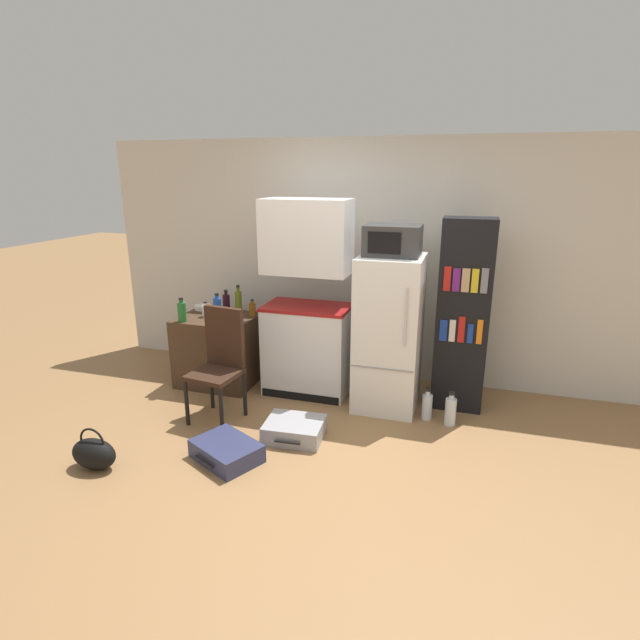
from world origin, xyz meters
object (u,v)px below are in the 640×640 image
at_px(refrigerator, 389,333).
at_px(handbag, 94,453).
at_px(bookshelf, 463,316).
at_px(bottle_olive_oil, 239,302).
at_px(bottle_milk_white, 206,310).
at_px(bottle_amber_beer, 252,309).
at_px(bottle_wine_dark, 226,303).
at_px(water_bottle_middle, 427,406).
at_px(chair, 220,356).
at_px(kitchen_hutch, 307,306).
at_px(bottle_blue_soda, 217,307).
at_px(suitcase_small_flat, 227,451).
at_px(side_table, 219,350).
at_px(suitcase_large_flat, 294,430).
at_px(bottle_green_tall, 182,312).
at_px(bowl, 203,307).
at_px(water_bottle_front, 451,411).
at_px(microwave, 393,240).

bearing_deg(refrigerator, handbag, -138.05).
distance_m(bookshelf, bottle_olive_oil, 2.24).
xyz_separation_m(bottle_milk_white, handbag, (-0.03, -1.70, -0.66)).
bearing_deg(bottle_olive_oil, bottle_amber_beer, 0.19).
relative_size(bottle_wine_dark, water_bottle_middle, 0.81).
height_order(bottle_wine_dark, chair, chair).
bearing_deg(kitchen_hutch, handbag, -121.48).
relative_size(bottle_blue_soda, suitcase_small_flat, 0.40).
xyz_separation_m(bottle_wine_dark, bottle_milk_white, (-0.12, -0.22, -0.04)).
bearing_deg(side_table, water_bottle_middle, -5.34).
bearing_deg(bottle_olive_oil, bottle_wine_dark, 163.97).
relative_size(refrigerator, suitcase_large_flat, 2.86).
height_order(bottle_green_tall, suitcase_large_flat, bottle_green_tall).
relative_size(bottle_green_tall, bowl, 1.37).
relative_size(chair, suitcase_large_flat, 2.01).
xyz_separation_m(suitcase_small_flat, water_bottle_front, (1.63, 1.08, 0.06)).
bearing_deg(bottle_olive_oil, bottle_milk_white, -149.76).
bearing_deg(microwave, water_bottle_front, -21.90).
bearing_deg(bottle_blue_soda, suitcase_small_flat, -60.90).
relative_size(side_table, bottle_blue_soda, 3.08).
relative_size(microwave, bottle_amber_beer, 2.78).
distance_m(bowl, suitcase_small_flat, 1.98).
relative_size(bottle_green_tall, suitcase_small_flat, 0.39).
distance_m(suitcase_large_flat, water_bottle_front, 1.38).
bearing_deg(bottle_green_tall, handbag, -85.87).
bearing_deg(bottle_green_tall, bottle_milk_white, 58.51).
bearing_deg(bottle_milk_white, suitcase_small_flat, -56.54).
height_order(microwave, bowl, microwave).
xyz_separation_m(handbag, water_bottle_front, (2.52, 1.47, 0.01)).
relative_size(bookshelf, bottle_green_tall, 7.26).
bearing_deg(side_table, bowl, 142.39).
xyz_separation_m(bottle_green_tall, bottle_milk_white, (0.14, 0.22, -0.04)).
relative_size(bottle_green_tall, bottle_olive_oil, 0.78).
relative_size(bottle_olive_oil, bottle_amber_beer, 1.80).
bearing_deg(bottle_wine_dark, bottle_milk_white, -119.86).
xyz_separation_m(bottle_blue_soda, bottle_milk_white, (-0.12, -0.03, -0.04)).
distance_m(side_table, handbag, 1.75).
bearing_deg(suitcase_small_flat, handbag, -129.13).
relative_size(bookshelf, bottle_olive_oil, 5.63).
bearing_deg(side_table, suitcase_small_flat, -60.39).
relative_size(bottle_blue_soda, bottle_green_tall, 1.03).
distance_m(refrigerator, bowl, 2.07).
distance_m(suitcase_small_flat, handbag, 0.98).
xyz_separation_m(bookshelf, chair, (-2.03, -0.84, -0.31)).
relative_size(refrigerator, handbag, 3.99).
xyz_separation_m(bottle_olive_oil, bottle_amber_beer, (0.15, 0.00, -0.06)).
bearing_deg(bottle_blue_soda, side_table, -160.04).
height_order(microwave, handbag, microwave).
bearing_deg(chair, bookshelf, 29.68).
distance_m(kitchen_hutch, bottle_milk_white, 1.08).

